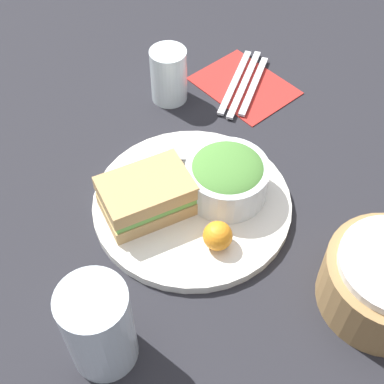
% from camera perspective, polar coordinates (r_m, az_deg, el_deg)
% --- Properties ---
extents(ground_plane, '(4.00, 4.00, 0.00)m').
position_cam_1_polar(ground_plane, '(0.82, 0.00, -1.58)').
color(ground_plane, '#232328').
extents(plate, '(0.30, 0.30, 0.02)m').
position_cam_1_polar(plate, '(0.81, 0.00, -1.24)').
color(plate, white).
rests_on(plate, ground_plane).
extents(sandwich, '(0.15, 0.12, 0.06)m').
position_cam_1_polar(sandwich, '(0.77, -4.88, -0.42)').
color(sandwich, tan).
rests_on(sandwich, plate).
extents(salad_bowl, '(0.12, 0.12, 0.07)m').
position_cam_1_polar(salad_bowl, '(0.79, 3.76, 1.68)').
color(salad_bowl, white).
rests_on(salad_bowl, plate).
extents(dressing_cup, '(0.05, 0.05, 0.03)m').
position_cam_1_polar(dressing_cup, '(0.85, -0.77, 4.09)').
color(dressing_cup, '#99999E').
rests_on(dressing_cup, plate).
extents(orange_wedge, '(0.04, 0.04, 0.04)m').
position_cam_1_polar(orange_wedge, '(0.74, 2.75, -4.68)').
color(orange_wedge, orange).
rests_on(orange_wedge, plate).
extents(drink_glass, '(0.08, 0.08, 0.14)m').
position_cam_1_polar(drink_glass, '(0.65, -9.91, -14.02)').
color(drink_glass, silver).
rests_on(drink_glass, ground_plane).
extents(napkin, '(0.14, 0.18, 0.00)m').
position_cam_1_polar(napkin, '(1.02, 5.59, 11.26)').
color(napkin, '#B22823').
rests_on(napkin, ground_plane).
extents(fork, '(0.17, 0.10, 0.01)m').
position_cam_1_polar(fork, '(1.02, 4.61, 11.68)').
color(fork, silver).
rests_on(fork, napkin).
extents(knife, '(0.18, 0.11, 0.01)m').
position_cam_1_polar(knife, '(1.02, 5.61, 11.45)').
color(knife, silver).
rests_on(knife, napkin).
extents(spoon, '(0.15, 0.10, 0.01)m').
position_cam_1_polar(spoon, '(1.01, 6.60, 11.22)').
color(spoon, silver).
rests_on(spoon, napkin).
extents(water_glass, '(0.06, 0.06, 0.10)m').
position_cam_1_polar(water_glass, '(0.96, -2.49, 12.33)').
color(water_glass, silver).
rests_on(water_glass, ground_plane).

